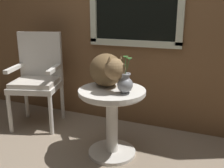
{
  "coord_description": "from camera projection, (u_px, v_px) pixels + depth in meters",
  "views": [
    {
      "loc": [
        1.04,
        -1.86,
        1.28
      ],
      "look_at": [
        0.2,
        0.1,
        0.67
      ],
      "focal_mm": 41.34,
      "sensor_mm": 36.0,
      "label": 1
    }
  ],
  "objects": [
    {
      "name": "back_wall",
      "position": [
        123.0,
        9.0,
        2.79
      ],
      "size": [
        4.0,
        0.07,
        2.6
      ],
      "color": "brown",
      "rests_on": "ground_plane"
    },
    {
      "name": "ground_plane",
      "position": [
        88.0,
        154.0,
        2.39
      ],
      "size": [
        6.0,
        6.0,
        0.0
      ],
      "primitive_type": "plane",
      "color": "gray"
    },
    {
      "name": "pewter_vase_with_ivy",
      "position": [
        125.0,
        83.0,
        2.1
      ],
      "size": [
        0.13,
        0.13,
        0.31
      ],
      "color": "gray",
      "rests_on": "wicker_side_table"
    },
    {
      "name": "cat",
      "position": [
        107.0,
        70.0,
        2.28
      ],
      "size": [
        0.53,
        0.53,
        0.31
      ],
      "color": "brown",
      "rests_on": "wicker_side_table"
    },
    {
      "name": "wicker_side_table",
      "position": [
        112.0,
        110.0,
        2.29
      ],
      "size": [
        0.59,
        0.59,
        0.62
      ],
      "color": "silver",
      "rests_on": "ground_plane"
    },
    {
      "name": "wicker_chair",
      "position": [
        38.0,
        75.0,
        2.92
      ],
      "size": [
        0.62,
        0.61,
        1.05
      ],
      "color": "silver",
      "rests_on": "ground_plane"
    }
  ]
}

